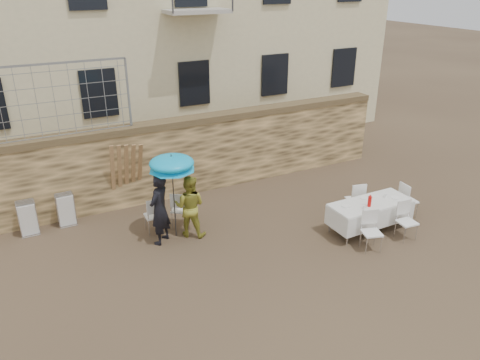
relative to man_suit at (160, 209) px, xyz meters
name	(u,v)px	position (x,y,z in m)	size (l,w,h in m)	color
ground	(271,282)	(1.51, -2.60, -0.88)	(80.00, 80.00, 0.00)	brown
stone_wall	(183,157)	(1.51, 2.40, 0.22)	(13.00, 0.50, 2.20)	#94774A
chain_link_fence	(63,101)	(-1.49, 2.40, 2.22)	(3.20, 0.06, 1.80)	gray
man_suit	(160,209)	(0.00, 0.00, 0.00)	(0.64, 0.42, 1.76)	black
woman_dress	(190,206)	(0.75, 0.00, -0.10)	(0.76, 0.59, 1.57)	gold
umbrella	(172,166)	(0.40, 0.10, 0.99)	(1.09, 1.09, 1.98)	#3F3F44
couple_chair_left	(154,214)	(0.00, 0.55, -0.40)	(0.48, 0.48, 0.96)	white
couple_chair_right	(180,209)	(0.70, 0.55, -0.40)	(0.48, 0.48, 0.96)	white
banquet_table	(371,204)	(4.82, -1.82, -0.15)	(2.10, 0.85, 0.78)	silver
soda_bottle	(370,201)	(4.62, -1.97, 0.02)	(0.09, 0.09, 0.26)	red
table_chair_front_left	(372,232)	(4.22, -2.57, -0.40)	(0.48, 0.48, 0.96)	white
table_chair_front_right	(407,221)	(5.32, -2.57, -0.40)	(0.48, 0.48, 0.96)	white
table_chair_back	(355,198)	(5.02, -1.02, -0.40)	(0.48, 0.48, 0.96)	white
table_chair_side	(408,200)	(6.22, -1.72, -0.40)	(0.48, 0.48, 0.96)	white
chair_stack_left	(27,215)	(-2.78, 2.00, -0.42)	(0.46, 0.47, 0.92)	white
chair_stack_right	(65,207)	(-1.88, 2.00, -0.42)	(0.46, 0.40, 0.92)	white
wood_planks	(124,176)	(-0.28, 2.07, 0.12)	(0.70, 0.20, 2.00)	#A37749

